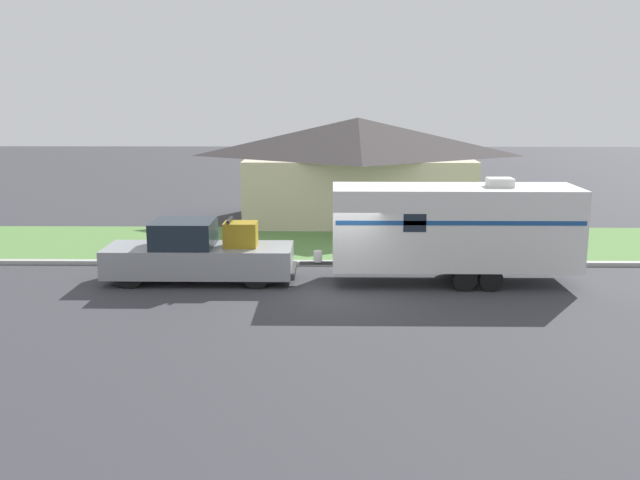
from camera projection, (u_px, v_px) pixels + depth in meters
ground_plane at (339, 294)px, 22.02m from camera, size 120.00×120.00×0.00m
curb_strip at (338, 263)px, 25.67m from camera, size 80.00×0.30×0.14m
lawn_strip at (337, 243)px, 29.26m from camera, size 80.00×7.00×0.03m
house_across_street at (358, 167)px, 34.36m from camera, size 11.34×7.20×4.91m
pickup_truck at (198, 254)px, 23.29m from camera, size 6.20×2.02×2.10m
travel_trailer at (454, 227)px, 22.98m from camera, size 8.91×2.39×3.43m
mailbox at (166, 231)px, 26.25m from camera, size 0.48×0.20×1.40m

